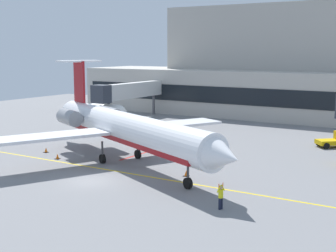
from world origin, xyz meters
The scene contains 11 objects.
ground centered at (0.00, 0.00, -0.05)m, with size 120.00×120.00×0.11m.
terminal_building centered at (-1.38, 47.99, 6.81)m, with size 71.29×15.24×18.42m.
jet_bridge_west centered at (-19.58, 31.17, 4.51)m, with size 2.40×16.25×5.89m.
regional_jet centered at (-1.90, 7.07, 3.44)m, with size 31.40×23.43×9.79m.
belt_loader centered at (-7.69, 19.91, 0.90)m, with size 2.25×3.31×1.94m.
fuel_tank centered at (-19.99, 26.13, 1.62)m, with size 7.01×3.12×2.93m.
marshaller centered at (12.53, -0.76, 0.94)m, with size 0.34×0.83×1.86m.
safety_cone_alpha centered at (-8.54, 4.63, 0.25)m, with size 0.47×0.47×0.55m.
safety_cone_bravo centered at (1.62, 15.18, 0.25)m, with size 0.47×0.47×0.55m.
safety_cone_charlie centered at (5.99, 5.71, 0.25)m, with size 0.47×0.47×0.55m.
safety_cone_delta centered at (-11.90, 6.29, 0.25)m, with size 0.47×0.47×0.55m.
Camera 1 is at (26.99, -30.42, 11.01)m, focal length 52.35 mm.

